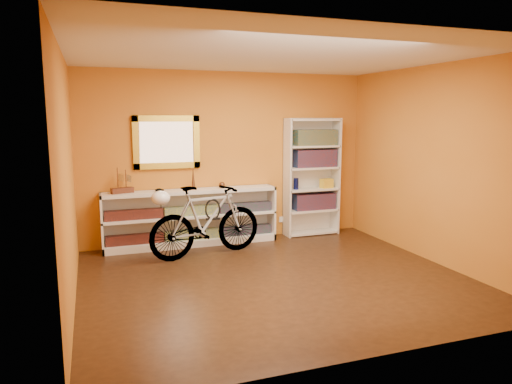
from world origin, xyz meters
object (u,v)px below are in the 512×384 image
object	(u,v)px
console_unit	(192,218)
helmet	(161,198)
bicycle	(206,221)
bookcase	(312,177)

from	to	relation	value
console_unit	helmet	distance (m)	1.04
console_unit	bicycle	size ratio (longest dim) A/B	1.53
console_unit	bookcase	distance (m)	2.07
bookcase	bicycle	xyz separation A→B (m)	(-1.91, -0.63, -0.45)
bicycle	helmet	world-z (taller)	bicycle
console_unit	bookcase	world-z (taller)	bookcase
bicycle	helmet	xyz separation A→B (m)	(-0.63, -0.14, 0.38)
bookcase	helmet	world-z (taller)	bookcase
console_unit	bicycle	xyz separation A→B (m)	(0.08, -0.61, 0.08)
console_unit	helmet	size ratio (longest dim) A/B	10.60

